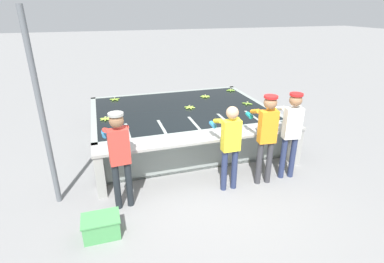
{
  "coord_description": "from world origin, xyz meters",
  "views": [
    {
      "loc": [
        -1.82,
        -4.7,
        3.17
      ],
      "look_at": [
        0.0,
        1.12,
        0.61
      ],
      "focal_mm": 28.0,
      "sensor_mm": 36.0,
      "label": 1
    }
  ],
  "objects_px": {
    "banana_bunch_floating_4": "(205,96)",
    "knife_0": "(242,131)",
    "worker_2": "(267,131)",
    "knife_1": "(292,126)",
    "worker_1": "(230,141)",
    "banana_bunch_floating_2": "(190,107)",
    "worker_3": "(291,127)",
    "banana_bunch_floating_0": "(231,90)",
    "banana_bunch_floating_3": "(106,119)",
    "worker_0": "(119,151)",
    "banana_bunch_floating_1": "(115,99)",
    "support_post_left": "(42,115)",
    "banana_bunch_floating_5": "(247,104)",
    "crate": "(102,226)"
  },
  "relations": [
    {
      "from": "knife_0",
      "to": "support_post_left",
      "type": "xyz_separation_m",
      "value": [
        -3.52,
        -0.06,
        0.73
      ]
    },
    {
      "from": "banana_bunch_floating_2",
      "to": "banana_bunch_floating_3",
      "type": "height_order",
      "value": "same"
    },
    {
      "from": "banana_bunch_floating_1",
      "to": "worker_2",
      "type": "bearing_deg",
      "value": -54.98
    },
    {
      "from": "worker_3",
      "to": "banana_bunch_floating_2",
      "type": "relative_size",
      "value": 6.15
    },
    {
      "from": "banana_bunch_floating_3",
      "to": "support_post_left",
      "type": "height_order",
      "value": "support_post_left"
    },
    {
      "from": "crate",
      "to": "knife_0",
      "type": "bearing_deg",
      "value": 22.83
    },
    {
      "from": "banana_bunch_floating_0",
      "to": "banana_bunch_floating_3",
      "type": "xyz_separation_m",
      "value": [
        -3.61,
        -1.4,
        -0.0
      ]
    },
    {
      "from": "banana_bunch_floating_3",
      "to": "knife_0",
      "type": "relative_size",
      "value": 0.84
    },
    {
      "from": "crate",
      "to": "support_post_left",
      "type": "distance_m",
      "value": 1.95
    },
    {
      "from": "banana_bunch_floating_3",
      "to": "banana_bunch_floating_5",
      "type": "height_order",
      "value": "same"
    },
    {
      "from": "worker_3",
      "to": "banana_bunch_floating_4",
      "type": "height_order",
      "value": "worker_3"
    },
    {
      "from": "support_post_left",
      "to": "worker_2",
      "type": "bearing_deg",
      "value": -7.77
    },
    {
      "from": "worker_2",
      "to": "banana_bunch_floating_5",
      "type": "distance_m",
      "value": 2.27
    },
    {
      "from": "knife_0",
      "to": "worker_0",
      "type": "bearing_deg",
      "value": -167.54
    },
    {
      "from": "banana_bunch_floating_4",
      "to": "knife_0",
      "type": "xyz_separation_m",
      "value": [
        -0.11,
        -2.5,
        -0.01
      ]
    },
    {
      "from": "worker_2",
      "to": "knife_1",
      "type": "height_order",
      "value": "worker_2"
    },
    {
      "from": "banana_bunch_floating_4",
      "to": "knife_1",
      "type": "distance_m",
      "value": 2.76
    },
    {
      "from": "banana_bunch_floating_0",
      "to": "banana_bunch_floating_5",
      "type": "height_order",
      "value": "same"
    },
    {
      "from": "worker_2",
      "to": "banana_bunch_floating_2",
      "type": "bearing_deg",
      "value": 108.57
    },
    {
      "from": "worker_1",
      "to": "knife_1",
      "type": "height_order",
      "value": "worker_1"
    },
    {
      "from": "worker_3",
      "to": "banana_bunch_floating_3",
      "type": "bearing_deg",
      "value": 148.63
    },
    {
      "from": "crate",
      "to": "worker_1",
      "type": "bearing_deg",
      "value": 15.18
    },
    {
      "from": "worker_1",
      "to": "knife_1",
      "type": "relative_size",
      "value": 5.14
    },
    {
      "from": "worker_0",
      "to": "knife_1",
      "type": "xyz_separation_m",
      "value": [
        3.53,
        0.46,
        -0.16
      ]
    },
    {
      "from": "banana_bunch_floating_0",
      "to": "knife_1",
      "type": "relative_size",
      "value": 0.88
    },
    {
      "from": "worker_0",
      "to": "crate",
      "type": "distance_m",
      "value": 1.15
    },
    {
      "from": "worker_1",
      "to": "banana_bunch_floating_4",
      "type": "xyz_separation_m",
      "value": [
        0.63,
        3.06,
        -0.08
      ]
    },
    {
      "from": "worker_3",
      "to": "worker_1",
      "type": "bearing_deg",
      "value": -178.18
    },
    {
      "from": "banana_bunch_floating_4",
      "to": "banana_bunch_floating_5",
      "type": "height_order",
      "value": "same"
    },
    {
      "from": "knife_0",
      "to": "banana_bunch_floating_1",
      "type": "bearing_deg",
      "value": 127.63
    },
    {
      "from": "worker_0",
      "to": "banana_bunch_floating_3",
      "type": "height_order",
      "value": "worker_0"
    },
    {
      "from": "banana_bunch_floating_0",
      "to": "banana_bunch_floating_4",
      "type": "relative_size",
      "value": 0.98
    },
    {
      "from": "worker_1",
      "to": "crate",
      "type": "bearing_deg",
      "value": -164.82
    },
    {
      "from": "worker_1",
      "to": "banana_bunch_floating_2",
      "type": "bearing_deg",
      "value": 91.29
    },
    {
      "from": "knife_1",
      "to": "support_post_left",
      "type": "distance_m",
      "value": 4.67
    },
    {
      "from": "worker_0",
      "to": "banana_bunch_floating_0",
      "type": "height_order",
      "value": "worker_0"
    },
    {
      "from": "worker_1",
      "to": "banana_bunch_floating_0",
      "type": "xyz_separation_m",
      "value": [
        1.57,
        3.46,
        -0.08
      ]
    },
    {
      "from": "banana_bunch_floating_0",
      "to": "support_post_left",
      "type": "bearing_deg",
      "value": -147.1
    },
    {
      "from": "worker_2",
      "to": "banana_bunch_floating_5",
      "type": "xyz_separation_m",
      "value": [
        0.72,
        2.14,
        -0.19
      ]
    },
    {
      "from": "worker_0",
      "to": "worker_2",
      "type": "xyz_separation_m",
      "value": [
        2.63,
        -0.03,
        0.04
      ]
    },
    {
      "from": "banana_bunch_floating_1",
      "to": "banana_bunch_floating_3",
      "type": "distance_m",
      "value": 1.49
    },
    {
      "from": "banana_bunch_floating_0",
      "to": "banana_bunch_floating_3",
      "type": "relative_size",
      "value": 0.98
    },
    {
      "from": "worker_0",
      "to": "banana_bunch_floating_4",
      "type": "distance_m",
      "value": 3.96
    },
    {
      "from": "worker_3",
      "to": "banana_bunch_floating_1",
      "type": "relative_size",
      "value": 6.22
    },
    {
      "from": "worker_0",
      "to": "banana_bunch_floating_0",
      "type": "xyz_separation_m",
      "value": [
        3.48,
        3.43,
        -0.15
      ]
    },
    {
      "from": "support_post_left",
      "to": "banana_bunch_floating_5",
      "type": "bearing_deg",
      "value": 20.26
    },
    {
      "from": "worker_3",
      "to": "crate",
      "type": "distance_m",
      "value": 3.74
    },
    {
      "from": "banana_bunch_floating_2",
      "to": "crate",
      "type": "relative_size",
      "value": 0.51
    },
    {
      "from": "banana_bunch_floating_3",
      "to": "worker_1",
      "type": "bearing_deg",
      "value": -45.2
    },
    {
      "from": "crate",
      "to": "banana_bunch_floating_1",
      "type": "bearing_deg",
      "value": 82.46
    }
  ]
}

